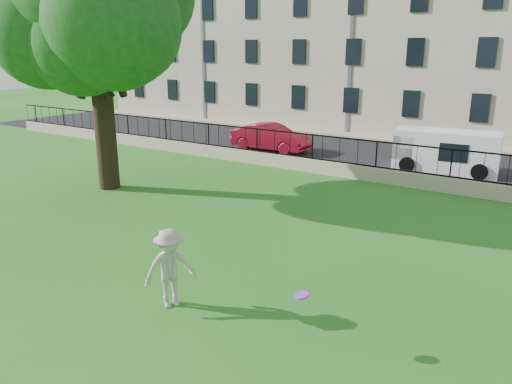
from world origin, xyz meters
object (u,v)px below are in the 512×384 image
Objects in this scene: frisbee at (302,295)px; red_sedan at (271,137)px; man at (170,268)px; tree at (94,7)px; white_van at (446,152)px.

red_sedan is (-10.47, 15.48, -0.30)m from frisbee.
man reaches higher than red_sedan.
tree reaches higher than red_sedan.
man is (8.86, -5.76, -5.98)m from tree.
man is 17.39m from red_sedan.
white_van is at bearing -89.34° from red_sedan.
man is at bearing -155.97° from red_sedan.
white_van is (1.77, 16.03, 0.05)m from man.
man is 3.08m from frisbee.
tree is at bearing 86.49° from man.
red_sedan is at bearing 124.06° from frisbee.
man is 0.40× the size of white_van.
red_sedan is at bearing 54.71° from man.
frisbee is 0.06× the size of white_van.
white_van is (-1.29, 15.78, -0.10)m from frisbee.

